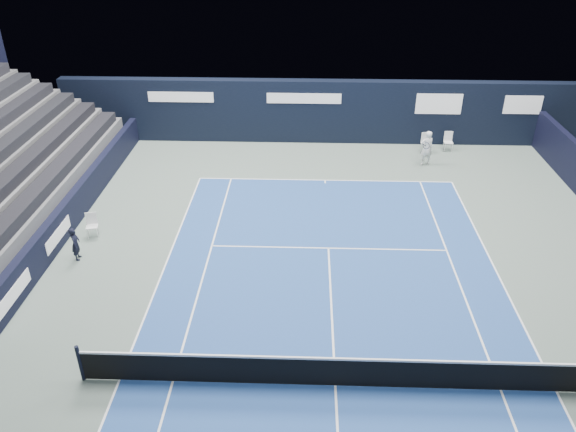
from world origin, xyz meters
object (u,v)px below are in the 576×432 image
folding_chair_back_b (426,141)px  tennis_player (427,148)px  tennis_net (336,371)px  line_judge_chair (92,223)px  folding_chair_back_a (448,138)px

folding_chair_back_b → tennis_player: bearing=-113.2°
tennis_net → tennis_player: (4.63, 13.74, 0.31)m
folding_chair_back_b → line_judge_chair: (-13.42, -8.20, -0.05)m
folding_chair_back_b → tennis_net: tennis_net is taller
line_judge_chair → tennis_player: tennis_player is taller
tennis_net → folding_chair_back_b: bearing=72.1°
folding_chair_back_a → tennis_net: size_ratio=0.07×
folding_chair_back_b → folding_chair_back_a: bearing=5.4°
line_judge_chair → tennis_net: 11.02m
tennis_net → tennis_player: tennis_player is taller
tennis_player → folding_chair_back_b: bearing=79.7°
folding_chair_back_a → line_judge_chair: bearing=-148.5°
tennis_net → folding_chair_back_a: bearing=68.8°
folding_chair_back_b → tennis_player: size_ratio=0.61×
folding_chair_back_b → tennis_net: size_ratio=0.08×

